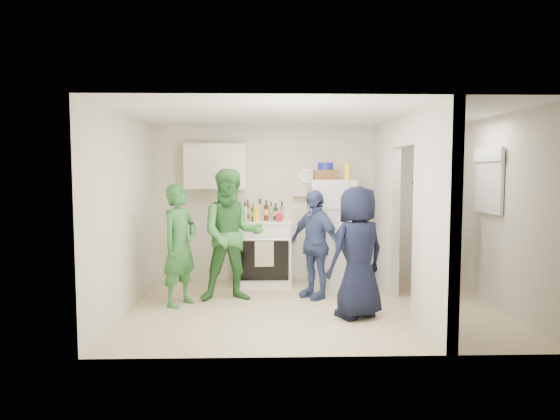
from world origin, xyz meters
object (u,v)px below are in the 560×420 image
object	(u,v)px
yellow_cup_stack_top	(347,171)
blue_bowl	(325,166)
person_green_left	(180,245)
person_nook	(436,233)
fridge	(332,232)
person_green_center	(232,235)
wicker_basket	(325,175)
person_denim	(314,244)
person_navy	(358,252)
stove	(264,252)

from	to	relation	value
yellow_cup_stack_top	blue_bowl	bearing A→B (deg)	154.89
blue_bowl	person_green_left	size ratio (longest dim) A/B	0.15
person_nook	person_green_left	bearing A→B (deg)	-57.70
fridge	person_green_center	size ratio (longest dim) A/B	0.91
fridge	wicker_basket	xyz separation A→B (m)	(-0.10, 0.05, 0.90)
person_denim	person_nook	size ratio (longest dim) A/B	0.82
fridge	person_nook	size ratio (longest dim) A/B	0.89
wicker_basket	person_nook	distance (m)	1.91
person_green_center	fridge	bearing A→B (deg)	24.38
blue_bowl	person_navy	distance (m)	2.10
person_denim	fridge	bearing A→B (deg)	115.96
person_green_center	person_navy	xyz separation A→B (m)	(1.58, -0.84, -0.10)
blue_bowl	person_denim	world-z (taller)	blue_bowl
blue_bowl	person_navy	xyz separation A→B (m)	(0.18, -1.81, -1.05)
person_green_left	yellow_cup_stack_top	bearing A→B (deg)	-34.88
person_green_center	person_denim	bearing A→B (deg)	-1.78
fridge	blue_bowl	size ratio (longest dim) A/B	6.85
stove	fridge	world-z (taller)	fridge
stove	fridge	bearing A→B (deg)	-1.63
yellow_cup_stack_top	person_green_left	distance (m)	2.78
person_green_center	person_green_left	bearing A→B (deg)	-168.57
fridge	person_denim	distance (m)	0.89
fridge	person_navy	world-z (taller)	fridge
fridge	person_denim	world-z (taller)	fridge
blue_bowl	person_green_center	distance (m)	1.94
wicker_basket	person_navy	bearing A→B (deg)	-84.18
person_green_left	person_green_center	bearing A→B (deg)	-39.91
wicker_basket	person_green_center	bearing A→B (deg)	-145.12
person_green_center	person_denim	distance (m)	1.16
wicker_basket	stove	bearing A→B (deg)	-178.80
person_nook	person_denim	bearing A→B (deg)	-65.90
wicker_basket	person_green_left	size ratio (longest dim) A/B	0.22
wicker_basket	person_green_center	distance (m)	1.88
person_nook	stove	bearing A→B (deg)	-83.50
wicker_basket	person_denim	bearing A→B (deg)	-106.16
fridge	yellow_cup_stack_top	world-z (taller)	yellow_cup_stack_top
fridge	person_navy	xyz separation A→B (m)	(0.08, -1.76, -0.02)
person_green_center	person_navy	size ratio (longest dim) A/B	1.13
yellow_cup_stack_top	person_nook	size ratio (longest dim) A/B	0.13
yellow_cup_stack_top	person_green_left	world-z (taller)	yellow_cup_stack_top
fridge	person_navy	bearing A→B (deg)	-87.25
person_green_left	person_nook	xyz separation A→B (m)	(3.48, 0.19, 0.12)
fridge	wicker_basket	world-z (taller)	wicker_basket
person_navy	person_nook	bearing A→B (deg)	-176.79
wicker_basket	person_nook	size ratio (longest dim) A/B	0.19
person_green_center	person_nook	distance (m)	2.81
blue_bowl	person_denim	xyz separation A→B (m)	(-0.25, -0.86, -1.09)
yellow_cup_stack_top	fridge	bearing A→B (deg)	155.56
stove	fridge	distance (m)	1.10
person_navy	blue_bowl	bearing A→B (deg)	-114.15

